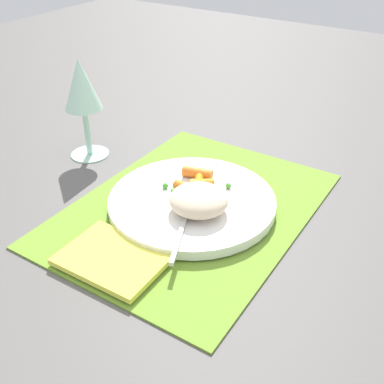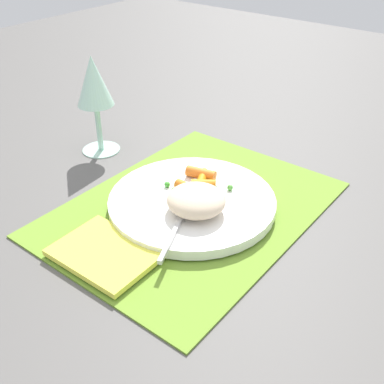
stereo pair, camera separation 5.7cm
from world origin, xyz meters
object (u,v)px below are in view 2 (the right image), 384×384
(wine_glass, at_px, (94,85))
(napkin, at_px, (106,253))
(plate, at_px, (192,202))
(carrot_portion, at_px, (198,181))
(rice_mound, at_px, (196,200))
(fork, at_px, (186,208))

(wine_glass, bearing_deg, napkin, -131.59)
(plate, distance_m, carrot_portion, 0.04)
(rice_mound, distance_m, wine_glass, 0.30)
(carrot_portion, bearing_deg, napkin, 178.72)
(carrot_portion, distance_m, fork, 0.07)
(napkin, bearing_deg, plate, -6.53)
(plate, distance_m, napkin, 0.16)
(plate, height_order, wine_glass, wine_glass)
(plate, distance_m, wine_glass, 0.28)
(rice_mound, distance_m, carrot_portion, 0.07)
(rice_mound, distance_m, napkin, 0.15)
(plate, relative_size, carrot_portion, 3.58)
(rice_mound, height_order, wine_glass, wine_glass)
(rice_mound, xyz_separation_m, fork, (-0.01, 0.01, -0.02))
(rice_mound, xyz_separation_m, wine_glass, (0.07, 0.28, 0.09))
(plate, relative_size, rice_mound, 2.96)
(plate, xyz_separation_m, carrot_portion, (0.03, 0.01, 0.02))
(fork, relative_size, napkin, 1.42)
(napkin, bearing_deg, fork, -13.82)
(wine_glass, bearing_deg, carrot_portion, -93.43)
(fork, distance_m, napkin, 0.13)
(rice_mound, bearing_deg, napkin, 162.05)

